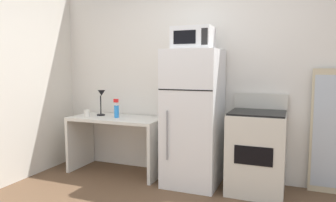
% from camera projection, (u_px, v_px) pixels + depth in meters
% --- Properties ---
extents(wall_back_white, '(5.00, 0.10, 2.60)m').
position_uv_depth(wall_back_white, '(211.00, 76.00, 4.05)').
color(wall_back_white, silver).
rests_on(wall_back_white, ground).
extents(desk, '(1.24, 0.59, 0.75)m').
position_uv_depth(desk, '(117.00, 133.00, 4.23)').
color(desk, silver).
rests_on(desk, ground).
extents(desk_lamp, '(0.14, 0.12, 0.35)m').
position_uv_depth(desk_lamp, '(101.00, 98.00, 4.32)').
color(desk_lamp, black).
rests_on(desk_lamp, desk).
extents(spray_bottle, '(0.06, 0.06, 0.25)m').
position_uv_depth(spray_bottle, '(116.00, 110.00, 4.16)').
color(spray_bottle, '#2D8CEA').
rests_on(spray_bottle, desk).
extents(coffee_mug, '(0.08, 0.08, 0.09)m').
position_uv_depth(coffee_mug, '(87.00, 113.00, 4.25)').
color(coffee_mug, white).
rests_on(coffee_mug, desk).
extents(refrigerator, '(0.64, 0.67, 1.62)m').
position_uv_depth(refrigerator, '(193.00, 118.00, 3.78)').
color(refrigerator, white).
rests_on(refrigerator, ground).
extents(microwave, '(0.46, 0.35, 0.26)m').
position_uv_depth(microwave, '(193.00, 38.00, 3.66)').
color(microwave, silver).
rests_on(microwave, refrigerator).
extents(oven_range, '(0.62, 0.61, 1.10)m').
position_uv_depth(oven_range, '(256.00, 151.00, 3.57)').
color(oven_range, beige).
rests_on(oven_range, ground).
extents(leaning_mirror, '(0.44, 0.03, 1.40)m').
position_uv_depth(leaning_mirror, '(332.00, 132.00, 3.49)').
color(leaning_mirror, '#C6B793').
rests_on(leaning_mirror, ground).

